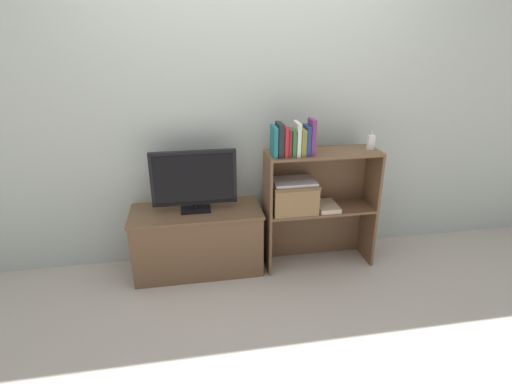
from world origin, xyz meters
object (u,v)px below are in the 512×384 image
Objects in this scene: book_navy at (307,140)px; book_plum at (312,137)px; tv_stand at (198,240)px; storage_basket_left at (293,195)px; baby_monitor at (371,142)px; book_olive at (302,142)px; magazine_stack at (326,206)px; book_forest at (292,142)px; book_maroon at (288,142)px; book_crimson at (285,141)px; book_teal at (274,141)px; book_ivory at (297,139)px; laptop at (294,181)px; book_charcoal at (280,140)px; tv at (194,180)px.

book_plum reaches higher than book_navy.
tv_stand is 0.82m from storage_basket_left.
book_plum is 0.49m from baby_monitor.
book_olive is 0.80× the size of magazine_stack.
book_navy reaches higher than tv_stand.
book_forest is at bearing 180.00° from book_navy.
book_navy is at bearing -175.06° from baby_monitor.
book_maroon is 1.39× the size of baby_monitor.
book_crimson is 0.44m from storage_basket_left.
book_plum is at bearing -170.48° from magazine_stack.
book_ivory is at bearing 0.00° from book_teal.
baby_monitor is 0.65m from laptop.
book_teal is 0.70m from magazine_stack.
book_maroon reaches higher than book_olive.
book_plum is (0.17, 0.00, 0.03)m from book_maroon.
magazine_stack is (0.36, 0.03, -0.54)m from book_crimson.
book_maroon is (0.67, -0.10, 0.78)m from tv_stand.
storage_basket_left is at bearing 42.90° from book_forest.
book_teal is 1.02× the size of book_navy.
laptop is (0.16, 0.03, -0.32)m from book_teal.
tv_stand is 4.15× the size of magazine_stack.
baby_monitor is at bearing 3.57° from book_charcoal.
book_plum reaches higher than magazine_stack.
book_teal is at bearing -169.87° from storage_basket_left.
book_maroon is 0.32m from laptop.
magazine_stack is (0.23, 0.03, -0.53)m from book_olive.
magazine_stack is (0.19, 0.03, -0.54)m from book_navy.
book_forest is at bearing -8.16° from tv.
book_navy is at bearing 180.00° from book_plum.
laptop is at bearing 13.32° from book_charcoal.
baby_monitor reaches higher than tv_stand.
tv_stand is 2.86× the size of storage_basket_left.
book_plum reaches higher than baby_monitor.
book_maroon is at bearing -8.51° from tv.
book_crimson reaches higher than tv.
book_teal is at bearing -180.00° from book_charcoal.
baby_monitor reaches higher than storage_basket_left.
baby_monitor is (0.59, 0.04, -0.06)m from book_ivory.
book_maroon is 0.81× the size of book_ivory.
book_ivory is at bearing -174.29° from magazine_stack.
book_crimson is at bearing 180.00° from book_ivory.
book_crimson is 0.99× the size of book_navy.
book_olive is 0.55× the size of storage_basket_left.
book_charcoal is at bearing -176.11° from magazine_stack.
magazine_stack is (1.00, -0.07, -0.26)m from tv.
book_olive is (0.04, 0.00, -0.02)m from book_ivory.
magazine_stack is (0.43, 0.03, -0.55)m from book_teal.
baby_monitor is 0.58× the size of magazine_stack.
book_olive is (0.13, -0.00, -0.01)m from book_crimson.
book_crimson is at bearing -8.99° from tv_stand.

